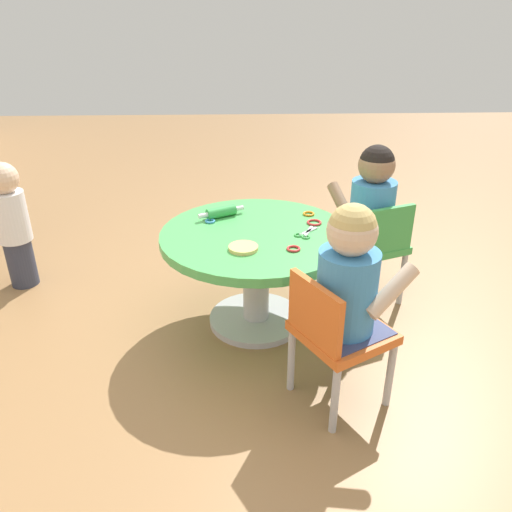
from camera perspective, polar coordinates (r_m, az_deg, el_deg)
ground_plane at (r=2.44m, az=-0.00°, el=-7.34°), size 10.00×10.00×0.00m
craft_table at (r=2.27m, az=-0.00°, el=-0.03°), size 0.84×0.84×0.47m
child_chair_left at (r=1.85m, az=8.91°, el=-8.56°), size 0.41×0.41×0.54m
seated_child_left at (r=1.76m, az=10.43°, el=-2.10°), size 0.40×0.43×0.51m
child_chair_right at (r=2.53m, az=12.92°, el=1.19°), size 0.39×0.39×0.54m
seated_child_right at (r=2.48m, az=12.93°, el=6.29°), size 0.42×0.37×0.51m
toddler_standing at (r=2.88m, az=-25.72°, el=3.46°), size 0.17×0.17×0.67m
rolling_pin at (r=2.37m, az=-3.93°, el=4.95°), size 0.13×0.21×0.05m
craft_scissors at (r=2.20m, az=5.52°, el=2.48°), size 0.14×0.12×0.01m
playdough_blob_0 at (r=2.06m, az=-1.43°, el=0.93°), size 0.12×0.12×0.02m
cookie_cutter_0 at (r=2.06m, az=4.23°, el=0.83°), size 0.06×0.06×0.01m
cookie_cutter_1 at (r=2.42m, az=5.93°, el=4.75°), size 0.06×0.06×0.01m
cookie_cutter_2 at (r=2.32m, az=6.55°, el=3.76°), size 0.07×0.07×0.01m
cookie_cutter_3 at (r=2.33m, az=-5.18°, el=3.93°), size 0.05×0.05×0.01m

